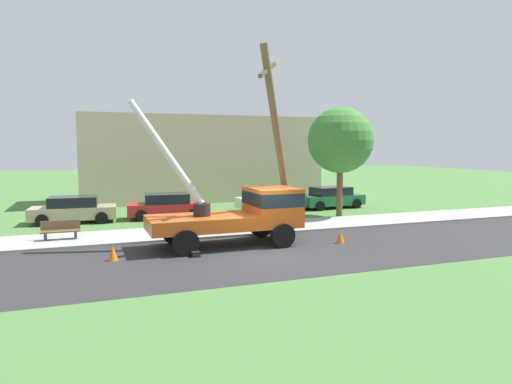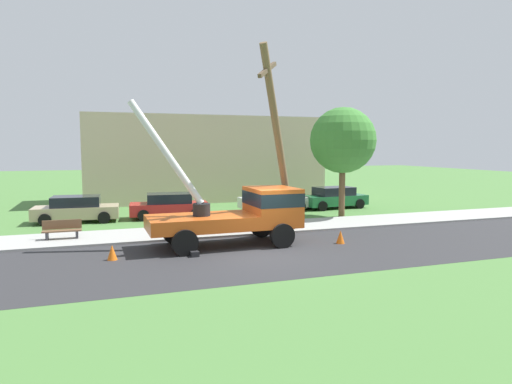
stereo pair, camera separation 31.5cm
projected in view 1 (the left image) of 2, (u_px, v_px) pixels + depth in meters
ground_plane at (196, 212)px, 28.56m from camera, size 120.00×120.00×0.00m
road_asphalt at (266, 254)px, 17.35m from camera, size 80.00×7.02×0.01m
sidewalk_strip at (228, 230)px, 22.14m from camera, size 80.00×3.25×0.10m
utility_truck at (243, 211)px, 18.93m from camera, size 6.79×3.20×5.98m
leaning_utility_pole at (278, 143)px, 19.96m from camera, size 3.09×3.33×8.31m
traffic_cone_ahead at (340, 237)px, 19.25m from camera, size 0.36×0.36×0.56m
traffic_cone_behind at (113, 253)px, 16.27m from camera, size 0.36×0.36×0.56m
parked_sedan_tan at (74, 210)px, 24.49m from camera, size 4.50×2.19×1.42m
parked_sedan_red at (167, 206)px, 26.04m from camera, size 4.55×2.29×1.42m
parked_sedan_white at (272, 200)px, 29.18m from camera, size 4.47×2.13×1.42m
parked_sedan_green at (331, 197)px, 30.42m from camera, size 4.54×2.26×1.42m
park_bench at (61, 231)px, 19.58m from camera, size 1.60×0.45×0.90m
roadside_tree_near at (340, 141)px, 26.32m from camera, size 3.81×3.81×6.37m
lowrise_building_backdrop at (201, 158)px, 35.61m from camera, size 18.00×6.00×6.40m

